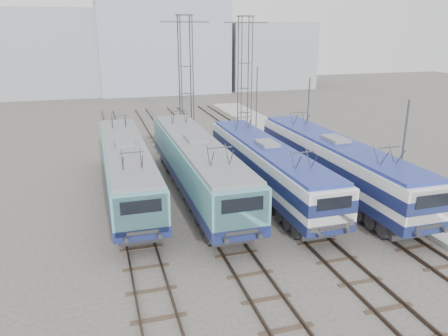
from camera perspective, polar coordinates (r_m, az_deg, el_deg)
The scene contains 15 objects.
ground at distance 23.01m, azimuth 7.05°, elevation -10.36°, with size 160.00×160.00×0.00m, color #514C47.
platform at distance 34.10m, azimuth 17.51°, elevation -1.32°, with size 4.00×70.00×0.30m, color #9E9E99.
locomotive_far_left at distance 29.21m, azimuth -12.61°, elevation 0.22°, with size 2.81×17.77×3.34m.
locomotive_center_left at distance 28.85m, azimuth -3.54°, elevation 0.65°, with size 2.98×18.82×3.54m.
locomotive_center_right at distance 29.04m, azimuth 5.72°, elevation 0.45°, with size 2.73×17.25×3.24m.
locomotive_far_right at distance 30.19m, azimuth 14.33°, elevation 0.87°, with size 2.88×18.24×3.43m.
catenary_tower_west at distance 41.58m, azimuth -4.98°, elevation 11.91°, with size 4.50×1.20×12.00m.
catenary_tower_east at distance 45.24m, azimuth 2.75°, elevation 12.42°, with size 4.50×1.20×12.00m.
mast_front at distance 27.63m, azimuth 22.21°, elevation 1.09°, with size 0.12×0.12×7.00m, color #3F4247.
mast_mid at distance 37.41m, azimuth 10.85°, elevation 6.16°, with size 0.12×0.12×7.00m, color #3F4247.
mast_rear at distance 48.21m, azimuth 4.28°, elevation 8.95°, with size 0.12×0.12×7.00m, color #3F4247.
safety_cone at distance 26.65m, azimuth 25.74°, elevation -6.67°, with size 0.34×0.34×0.55m, color orange.
building_west at distance 80.79m, azimuth -21.24°, elevation 13.84°, with size 18.00×12.00×14.00m, color #8C939C.
building_center at distance 81.48m, azimuth -8.21°, elevation 16.25°, with size 22.00×14.00×18.00m, color #8F99B2.
building_east at distance 86.93m, azimuth 5.44°, elevation 14.44°, with size 16.00×12.00×12.00m, color #8C939C.
Camera 1 is at (-8.44, -18.51, 10.76)m, focal length 35.00 mm.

